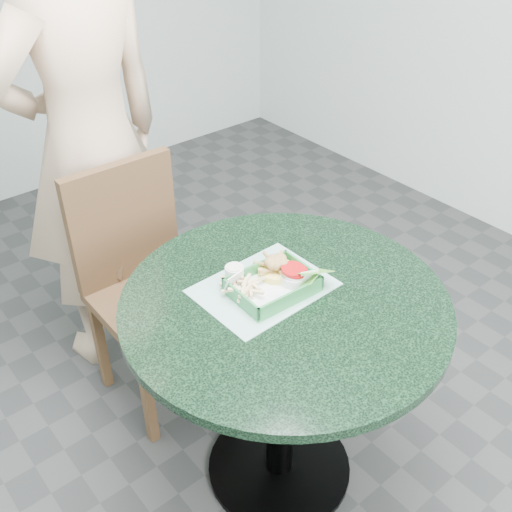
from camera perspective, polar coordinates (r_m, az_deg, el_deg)
floor at (r=2.25m, az=2.20°, el=-19.44°), size 4.00×5.00×0.02m
cafe_table at (r=1.81m, az=2.61°, el=-8.77°), size 0.93×0.93×0.75m
dining_chair at (r=2.21m, az=-10.70°, el=-1.57°), size 0.41×0.41×0.93m
diner_person at (r=2.18m, az=-16.38°, el=15.21°), size 0.89×0.65×2.27m
placemat at (r=1.73m, az=0.69°, el=-3.54°), size 0.38×0.29×0.00m
food_basket at (r=1.71m, az=1.60°, el=-3.53°), size 0.23×0.17×0.05m
crab_sandwich at (r=1.74m, az=1.88°, el=-1.35°), size 0.11×0.11×0.07m
fries_pile at (r=1.69m, az=-1.39°, el=-3.14°), size 0.12×0.13×0.04m
sauce_ramekin at (r=1.71m, az=-2.12°, el=-2.03°), size 0.05×0.05×0.03m
garnish_cup at (r=1.72m, az=3.99°, el=-2.25°), size 0.12×0.12×0.05m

